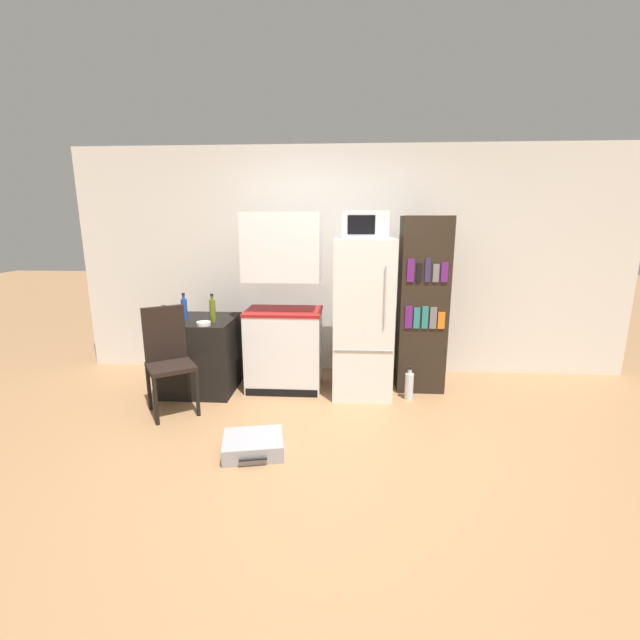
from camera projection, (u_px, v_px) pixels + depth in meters
name	position (u px, v px, depth m)	size (l,w,h in m)	color
ground_plane	(324.00, 452.00, 3.35)	(24.00, 24.00, 0.00)	#A3754C
wall_back	(351.00, 262.00, 4.99)	(6.40, 0.10, 2.60)	white
side_table	(201.00, 354.00, 4.55)	(0.73, 0.74, 0.77)	black
kitchen_hutch	(284.00, 309.00, 4.48)	(0.79, 0.55, 1.86)	white
refrigerator	(363.00, 318.00, 4.39)	(0.59, 0.68, 1.60)	white
microwave	(365.00, 225.00, 4.18)	(0.44, 0.36, 0.26)	silver
bookshelf	(422.00, 305.00, 4.46)	(0.49, 0.38, 1.82)	#2D2319
bottle_ketchup_red	(164.00, 315.00, 4.33)	(0.08, 0.08, 0.17)	#AD1914
bottle_olive_oil	(213.00, 310.00, 4.29)	(0.06, 0.06, 0.29)	#566619
bottle_blue_soda	(184.00, 309.00, 4.38)	(0.06, 0.06, 0.28)	#1E47A3
bowl	(204.00, 324.00, 4.18)	(0.14, 0.14, 0.04)	silver
chair	(168.00, 352.00, 4.00)	(0.56, 0.56, 0.99)	black
suitcase_large_flat	(253.00, 445.00, 3.33)	(0.53, 0.48, 0.13)	#99999E
water_bottle_front	(409.00, 385.00, 4.32)	(0.09, 0.09, 0.35)	silver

